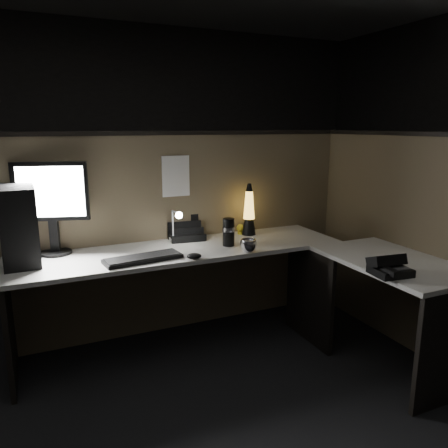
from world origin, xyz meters
name	(u,v)px	position (x,y,z in m)	size (l,w,h in m)	color
floor	(239,382)	(0.00, 0.00, 0.00)	(6.00, 6.00, 0.00)	black
room_shell	(241,116)	(0.00, 0.00, 1.62)	(6.00, 6.00, 6.00)	silver
partition_back	(187,233)	(0.00, 0.93, 0.75)	(2.66, 0.06, 1.50)	brown
partition_right	(397,240)	(1.33, 0.10, 0.75)	(0.06, 1.66, 1.50)	brown
desk	(247,278)	(0.18, 0.25, 0.58)	(2.60, 1.60, 0.73)	beige
pc_tower	(19,224)	(-1.17, 0.74, 0.97)	(0.21, 0.46, 0.48)	black
monitor	(51,199)	(-0.96, 0.84, 1.10)	(0.47, 0.20, 0.61)	black
keyboard	(143,259)	(-0.47, 0.44, 0.74)	(0.49, 0.16, 0.02)	black
mouse	(194,256)	(-0.16, 0.34, 0.75)	(0.10, 0.07, 0.04)	black
clip_lamp	(176,225)	(-0.16, 0.71, 0.88)	(0.05, 0.20, 0.26)	white
organizer	(185,233)	(-0.04, 0.85, 0.77)	(0.28, 0.25, 0.19)	black
lava_lamp	(249,214)	(0.46, 0.77, 0.90)	(0.11, 0.11, 0.40)	black
travel_mug	(229,232)	(0.18, 0.54, 0.83)	(0.09, 0.09, 0.20)	black
steel_mug	(248,246)	(0.23, 0.34, 0.77)	(0.11, 0.11, 0.09)	silver
figurine	(240,228)	(0.40, 0.81, 0.78)	(0.06, 0.06, 0.06)	gold
pinned_paper	(176,176)	(-0.09, 0.90, 1.20)	(0.21, 0.00, 0.30)	white
desk_phone	(389,267)	(0.76, -0.40, 0.78)	(0.22, 0.23, 0.12)	black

